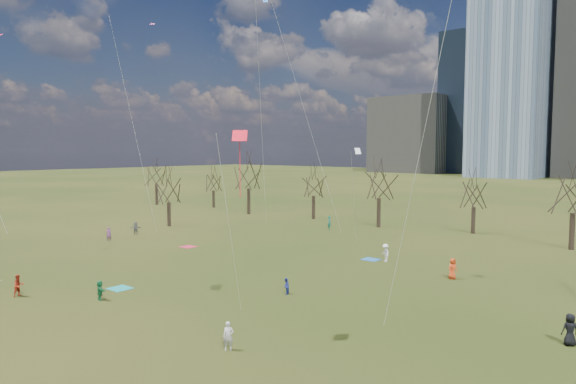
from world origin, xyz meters
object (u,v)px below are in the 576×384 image
Objects in this scene: blanket_crimson at (188,247)px; blanket_navy at (371,259)px; person_1 at (228,336)px; blanket_teal at (120,288)px; person_2 at (19,286)px.

blanket_navy is at bearing 20.71° from blanket_crimson.
person_1 reaches higher than blanket_navy.
blanket_teal is at bearing 123.06° from person_1.
blanket_teal is 0.99× the size of person_2.
person_2 is at bearing -115.70° from blanket_navy.
blanket_crimson is (-9.43, 14.35, 0.00)m from blanket_teal.
person_2 is at bearing -74.31° from blanket_crimson.
blanket_crimson is at bearing 123.29° from blanket_teal.
blanket_crimson is 1.04× the size of person_1.
blanket_teal is 1.00× the size of blanket_navy.
blanket_teal is 15.62m from person_1.
person_1 is 19.23m from person_2.
person_2 is (5.69, -20.25, 0.79)m from blanket_crimson.
blanket_navy and blanket_crimson have the same top height.
person_2 reaches higher than blanket_teal.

